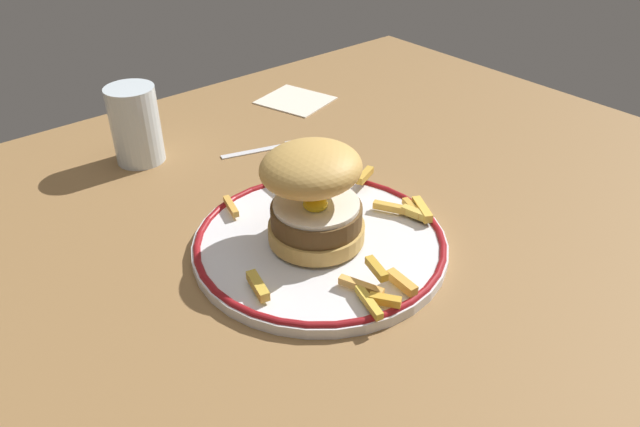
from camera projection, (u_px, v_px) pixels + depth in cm
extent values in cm
cube|color=olive|center=(320.00, 272.00, 65.45)|extent=(124.80, 101.68, 4.00)
cylinder|color=silver|center=(320.00, 244.00, 65.39)|extent=(27.89, 27.89, 1.20)
torus|color=maroon|center=(320.00, 239.00, 65.06)|extent=(27.49, 27.49, 0.80)
cylinder|color=tan|center=(316.00, 231.00, 64.16)|extent=(10.44, 10.44, 1.80)
cylinder|color=brown|center=(316.00, 215.00, 63.03)|extent=(9.76, 9.76, 2.27)
cylinder|color=white|center=(316.00, 204.00, 62.26)|extent=(9.15, 9.15, 0.50)
ellipsoid|color=yellow|center=(317.00, 203.00, 61.20)|extent=(2.60, 2.60, 1.40)
ellipsoid|color=tan|center=(311.00, 168.00, 60.62)|extent=(14.89, 14.96, 5.37)
cube|color=gold|center=(413.00, 208.00, 68.80)|extent=(1.93, 3.94, 0.74)
cube|color=gold|center=(231.00, 206.00, 69.22)|extent=(1.78, 4.02, 0.73)
cube|color=#DEBA4C|center=(415.00, 213.00, 67.83)|extent=(1.60, 3.38, 0.91)
cube|color=gold|center=(369.00, 302.00, 55.46)|extent=(2.04, 4.50, 0.76)
cube|color=gold|center=(276.00, 181.00, 73.79)|extent=(1.32, 4.12, 0.93)
cube|color=gold|center=(380.00, 267.00, 57.12)|extent=(1.72, 3.38, 0.84)
cube|color=gold|center=(305.00, 183.00, 70.03)|extent=(3.43, 3.07, 0.88)
cube|color=gold|center=(402.00, 282.00, 57.68)|extent=(1.26, 3.72, 0.95)
cube|color=#E8AB50|center=(361.00, 286.00, 57.33)|extent=(2.40, 4.58, 0.78)
cube|color=gold|center=(389.00, 207.00, 69.05)|extent=(2.67, 3.88, 0.82)
cube|color=gold|center=(258.00, 286.00, 57.23)|extent=(1.92, 4.10, 0.99)
cube|color=gold|center=(385.00, 300.00, 55.63)|extent=(2.41, 2.96, 0.85)
cube|color=gold|center=(332.00, 183.00, 73.66)|extent=(2.71, 2.34, 0.75)
cube|color=gold|center=(422.00, 209.00, 68.41)|extent=(2.92, 4.32, 1.00)
cube|color=gold|center=(365.00, 175.00, 73.35)|extent=(3.61, 2.16, 0.87)
cylinder|color=silver|center=(135.00, 125.00, 79.87)|extent=(6.58, 6.58, 10.57)
cylinder|color=silver|center=(138.00, 140.00, 81.10)|extent=(6.05, 6.05, 6.14)
cube|color=silver|center=(255.00, 151.00, 84.66)|extent=(9.86, 3.88, 0.36)
cube|color=silver|center=(295.00, 143.00, 86.61)|extent=(2.94, 2.81, 0.32)
cube|color=silver|center=(307.00, 138.00, 87.90)|extent=(2.37, 0.95, 0.28)
cube|color=silver|center=(308.00, 140.00, 87.52)|extent=(2.37, 0.95, 0.28)
cube|color=silver|center=(309.00, 141.00, 87.14)|extent=(2.37, 0.95, 0.28)
cube|color=silver|center=(311.00, 143.00, 86.75)|extent=(2.37, 0.95, 0.28)
cube|color=silver|center=(295.00, 100.00, 99.90)|extent=(12.39, 13.09, 0.40)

